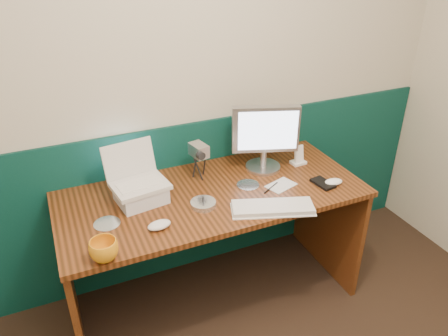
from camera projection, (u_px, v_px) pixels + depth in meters
name	position (u px, v px, depth m)	size (l,w,h in m)	color
back_wall	(166.00, 82.00, 2.31)	(3.50, 0.04, 2.50)	beige
wainscot	(174.00, 202.00, 2.66)	(3.48, 0.02, 1.00)	#07322F
desk	(213.00, 248.00, 2.47)	(1.60, 0.70, 0.75)	#351B09
laptop_riser	(141.00, 194.00, 2.20)	(0.23, 0.20, 0.08)	silver
laptop	(138.00, 168.00, 2.13)	(0.27, 0.20, 0.22)	silver
monitor	(264.00, 139.00, 2.43)	(0.37, 0.11, 0.37)	#AAABAF
keyboard	(273.00, 208.00, 2.14)	(0.40, 0.13, 0.02)	silver
mouse_right	(334.00, 182.00, 2.35)	(0.10, 0.06, 0.03)	white
mouse_left	(159.00, 225.00, 2.01)	(0.11, 0.07, 0.04)	silver
mug	(104.00, 250.00, 1.80)	(0.12, 0.12, 0.10)	orange
camcorder	(199.00, 162.00, 2.38)	(0.09, 0.13, 0.20)	#BAB9BF
cd_spindle	(203.00, 204.00, 2.17)	(0.13, 0.13, 0.03)	silver
cd_loose_a	(107.00, 223.00, 2.05)	(0.13, 0.13, 0.00)	#ADB6BD
cd_loose_b	(248.00, 185.00, 2.36)	(0.12, 0.12, 0.00)	#B1B9C2
pen	(271.00, 188.00, 2.32)	(0.01, 0.01, 0.13)	black
papers	(281.00, 185.00, 2.35)	(0.16, 0.10, 0.00)	silver
dock	(298.00, 162.00, 2.57)	(0.08, 0.06, 0.02)	white
music_player	(299.00, 154.00, 2.54)	(0.06, 0.01, 0.10)	white
pda	(323.00, 183.00, 2.36)	(0.08, 0.13, 0.02)	black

